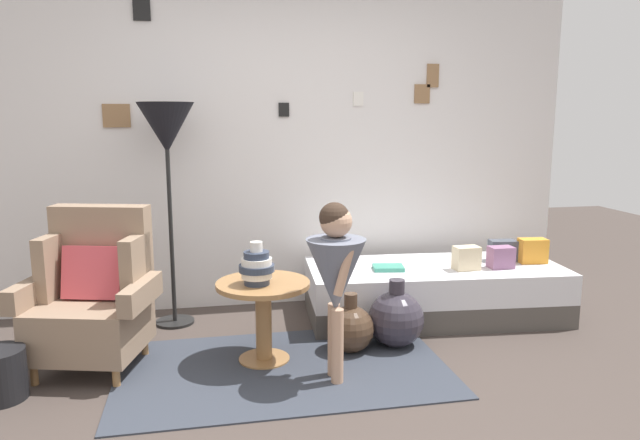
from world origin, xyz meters
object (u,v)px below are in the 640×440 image
object	(u,v)px
side_table	(263,304)
book_on_daybed	(388,268)
person_child	(336,270)
armchair	(94,296)
daybed	(434,291)
vase_striped	(257,267)
floor_lamp	(167,136)
demijohn_far	(396,319)
demijohn_near	(350,328)

from	to	relation	value
side_table	book_on_daybed	world-z (taller)	side_table
person_child	book_on_daybed	bearing A→B (deg)	55.66
armchair	book_on_daybed	xyz separation A→B (m)	(1.99, 0.38, -0.02)
daybed	vase_striped	size ratio (longest dim) A/B	7.46
armchair	floor_lamp	size ratio (longest dim) A/B	0.60
demijohn_far	person_child	bearing A→B (deg)	-140.48
armchair	demijohn_near	size ratio (longest dim) A/B	2.48
vase_striped	demijohn_far	distance (m)	1.03
daybed	demijohn_near	distance (m)	0.95
daybed	book_on_daybed	size ratio (longest dim) A/B	8.90
floor_lamp	person_child	world-z (taller)	floor_lamp
book_on_daybed	side_table	bearing A→B (deg)	-151.69
floor_lamp	person_child	bearing A→B (deg)	-50.39
demijohn_near	person_child	bearing A→B (deg)	-116.02
side_table	person_child	world-z (taller)	person_child
armchair	book_on_daybed	world-z (taller)	armchair
book_on_daybed	vase_striped	bearing A→B (deg)	-150.76
vase_striped	demijohn_far	bearing A→B (deg)	7.01
armchair	demijohn_far	bearing A→B (deg)	-2.33
armchair	person_child	bearing A→B (deg)	-19.65
side_table	vase_striped	size ratio (longest dim) A/B	2.20
person_child	side_table	bearing A→B (deg)	137.28
daybed	book_on_daybed	bearing A→B (deg)	-173.52
armchair	demijohn_far	world-z (taller)	armchair
demijohn_near	vase_striped	bearing A→B (deg)	-172.50
floor_lamp	demijohn_near	bearing A→B (deg)	-33.94
vase_striped	person_child	world-z (taller)	person_child
armchair	floor_lamp	bearing A→B (deg)	56.55
side_table	demijohn_far	world-z (taller)	side_table
floor_lamp	demijohn_near	world-z (taller)	floor_lamp
demijohn_far	daybed	bearing A→B (deg)	46.54
vase_striped	book_on_daybed	bearing A→B (deg)	29.24
floor_lamp	book_on_daybed	distance (m)	1.85
demijohn_near	demijohn_far	bearing A→B (deg)	6.07
daybed	demijohn_near	size ratio (longest dim) A/B	5.00
armchair	demijohn_far	distance (m)	1.92
side_table	demijohn_near	world-z (taller)	side_table
book_on_daybed	demijohn_near	distance (m)	0.69
armchair	floor_lamp	xyz separation A→B (m)	(0.43, 0.66, 0.94)
vase_striped	person_child	xyz separation A→B (m)	(0.42, -0.31, 0.04)
book_on_daybed	demijohn_near	bearing A→B (deg)	-129.94
person_child	demijohn_near	bearing A→B (deg)	63.98
side_table	demijohn_far	size ratio (longest dim) A/B	1.27
daybed	floor_lamp	xyz separation A→B (m)	(-1.94, 0.24, 1.18)
book_on_daybed	person_child	bearing A→B (deg)	-124.34
person_child	demijohn_far	xyz separation A→B (m)	(0.51, 0.42, -0.47)
book_on_daybed	daybed	bearing A→B (deg)	6.48
armchair	demijohn_near	distance (m)	1.61
demijohn_far	armchair	bearing A→B (deg)	177.67
floor_lamp	book_on_daybed	size ratio (longest dim) A/B	7.31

